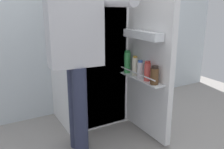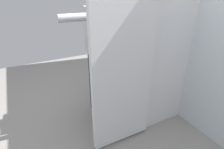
% 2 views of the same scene
% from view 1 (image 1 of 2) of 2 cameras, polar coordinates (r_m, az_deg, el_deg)
% --- Properties ---
extents(ground_plane, '(5.02, 5.02, 0.00)m').
position_cam_1_polar(ground_plane, '(2.46, -0.14, -14.94)').
color(ground_plane, gray).
extents(kitchen_wall, '(4.40, 0.10, 2.41)m').
position_cam_1_polar(kitchen_wall, '(2.90, -8.96, 14.73)').
color(kitchen_wall, silver).
rests_on(kitchen_wall, ground_plane).
extents(refrigerator, '(0.73, 1.23, 1.67)m').
position_cam_1_polar(refrigerator, '(2.58, -4.73, 6.43)').
color(refrigerator, white).
rests_on(refrigerator, ground_plane).
extents(person, '(0.53, 0.75, 1.59)m').
position_cam_1_polar(person, '(1.96, -8.48, 6.64)').
color(person, '#2D334C').
rests_on(person, ground_plane).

